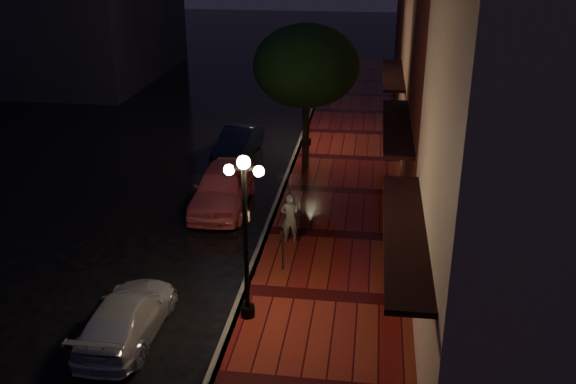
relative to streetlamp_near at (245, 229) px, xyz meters
The scene contains 15 objects.
ground 5.65m from the streetlamp_near, 94.00° to the left, with size 120.00×120.00×0.00m, color black.
sidewalk 5.91m from the streetlamp_near, 69.19° to the left, with size 4.50×60.00×0.15m, color #4E0E0D.
curb 5.61m from the streetlamp_near, 94.00° to the left, with size 0.25×60.00×0.15m, color #595451.
storefront_near 6.92m from the streetlamp_near, ahead, with size 5.00×8.00×8.50m, color gray.
storefront_mid 10.08m from the streetlamp_near, 46.47° to the left, with size 5.00×8.00×11.00m, color #511914.
storefront_far 16.52m from the streetlamp_near, 66.09° to the left, with size 5.00×8.00×9.00m, color #8C5951.
storefront_extra 25.98m from the streetlamp_near, 75.10° to the left, with size 5.00×12.00×10.00m, color #511914.
streetlamp_near is the anchor object (origin of this frame).
streetlamp_far 14.00m from the streetlamp_near, 90.00° to the left, with size 0.96×0.36×4.31m.
street_tree 11.12m from the streetlamp_near, 88.65° to the left, with size 4.16×4.16×5.80m.
pink_car 7.50m from the streetlamp_near, 108.03° to the left, with size 1.85×4.59×1.56m, color #E25D64.
navy_car 12.93m from the streetlamp_near, 102.87° to the left, with size 1.34×3.85×1.27m, color black.
silver_car 3.59m from the streetlamp_near, 159.32° to the right, with size 1.59×3.91×1.14m, color #BAB9C1.
woman_with_umbrella 4.36m from the streetlamp_near, 82.82° to the left, with size 0.95×0.97×2.29m.
parking_meter 3.09m from the streetlamp_near, 77.95° to the left, with size 0.12×0.10×1.19m.
Camera 1 is at (3.23, -18.60, 9.31)m, focal length 40.00 mm.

